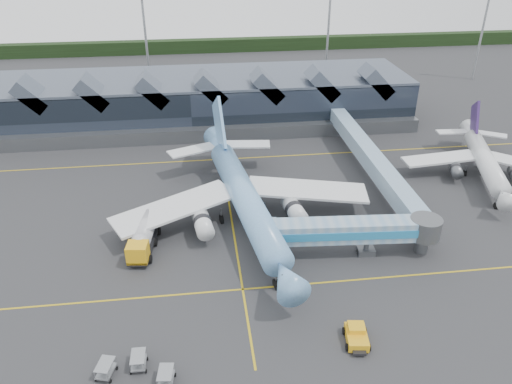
{
  "coord_description": "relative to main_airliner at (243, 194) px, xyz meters",
  "views": [
    {
      "loc": [
        -4.21,
        -53.26,
        38.06
      ],
      "look_at": [
        3.38,
        6.16,
        5.0
      ],
      "focal_mm": 35.0,
      "sensor_mm": 36.0,
      "label": 1
    }
  ],
  "objects": [
    {
      "name": "ground",
      "position": [
        -1.7,
        -7.57,
        -4.05
      ],
      "size": [
        260.0,
        260.0,
        0.0
      ],
      "primitive_type": "plane",
      "color": "#2A2B2D",
      "rests_on": "ground"
    },
    {
      "name": "taxi_stripes",
      "position": [
        -1.7,
        2.43,
        -4.05
      ],
      "size": [
        120.0,
        60.0,
        0.01
      ],
      "color": "gold",
      "rests_on": "ground"
    },
    {
      "name": "tree_line_far",
      "position": [
        -1.7,
        102.43,
        -2.05
      ],
      "size": [
        260.0,
        4.0,
        4.0
      ],
      "primitive_type": "cube",
      "color": "black",
      "rests_on": "ground"
    },
    {
      "name": "terminal",
      "position": [
        -6.76,
        39.78,
        0.83
      ],
      "size": [
        90.0,
        22.25,
        12.52
      ],
      "color": "black",
      "rests_on": "ground"
    },
    {
      "name": "light_masts",
      "position": [
        19.3,
        55.23,
        8.44
      ],
      "size": [
        132.4,
        42.56,
        22.45
      ],
      "color": "gray",
      "rests_on": "ground"
    },
    {
      "name": "main_airliner",
      "position": [
        0.0,
        0.0,
        0.0
      ],
      "size": [
        36.99,
        42.91,
        13.79
      ],
      "rotation": [
        0.0,
        0.0,
        0.14
      ],
      "color": "#6495CB",
      "rests_on": "ground"
    },
    {
      "name": "regional_jet",
      "position": [
        40.87,
        8.42,
        -0.9
      ],
      "size": [
        25.41,
        28.43,
        9.95
      ],
      "rotation": [
        0.0,
        0.0,
        -0.3
      ],
      "color": "silver",
      "rests_on": "ground"
    },
    {
      "name": "jet_bridge",
      "position": [
        13.77,
        -10.44,
        -0.56
      ],
      "size": [
        23.21,
        4.95,
        5.11
      ],
      "rotation": [
        0.0,
        0.0,
        -0.07
      ],
      "color": "#7098BB",
      "rests_on": "ground"
    },
    {
      "name": "fuel_truck",
      "position": [
        -13.53,
        -5.39,
        -2.13
      ],
      "size": [
        3.9,
        10.32,
        3.43
      ],
      "rotation": [
        0.0,
        0.0,
        -0.12
      ],
      "color": "black",
      "rests_on": "ground"
    },
    {
      "name": "pushback_tug",
      "position": [
        8.96,
        -25.15,
        -3.29
      ],
      "size": [
        2.83,
        4.05,
        1.69
      ],
      "rotation": [
        0.0,
        0.0,
        -0.14
      ],
      "color": "gold",
      "rests_on": "ground"
    },
    {
      "name": "baggage_carts",
      "position": [
        -12.75,
        -27.63,
        -3.21
      ],
      "size": [
        7.49,
        7.15,
        1.49
      ],
      "rotation": [
        0.0,
        0.0,
        -0.12
      ],
      "color": "gray",
      "rests_on": "ground"
    }
  ]
}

